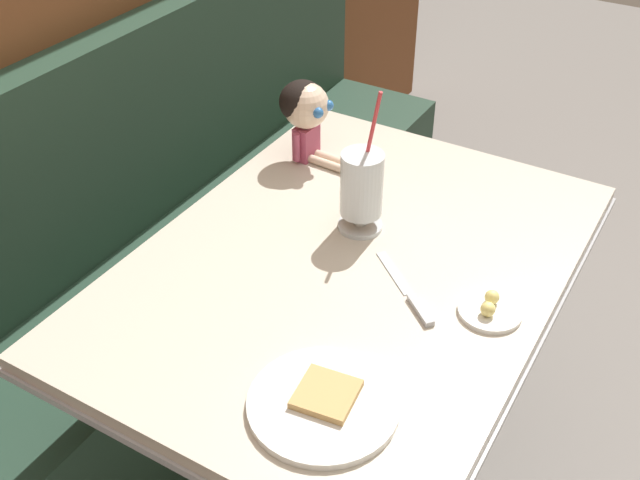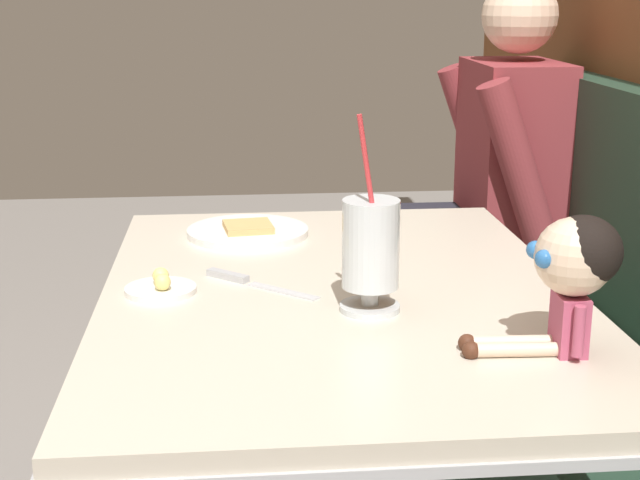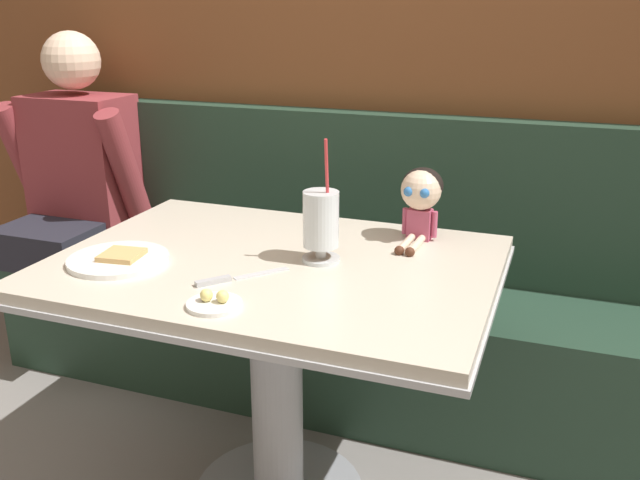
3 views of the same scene
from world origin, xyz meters
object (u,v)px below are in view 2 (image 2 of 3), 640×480
toast_plate (248,231)px  milkshake_glass (371,250)px  seated_doll (574,264)px  butter_saucer (161,287)px  butter_knife (243,280)px  diner_patron (498,163)px

toast_plate → milkshake_glass: 0.51m
seated_doll → butter_saucer: bearing=-118.0°
butter_saucer → butter_knife: (-0.04, 0.14, -0.00)m
milkshake_glass → diner_patron: diner_patron is taller
butter_saucer → diner_patron: bearing=140.4°
butter_saucer → diner_patron: (-1.06, 0.88, -0.01)m
toast_plate → milkshake_glass: (0.47, 0.18, 0.09)m
toast_plate → butter_knife: size_ratio=1.31×
butter_saucer → butter_knife: 0.14m
butter_knife → seated_doll: size_ratio=0.87×
butter_knife → milkshake_glass: bearing=51.0°
seated_doll → diner_patron: (-1.38, 0.29, -0.13)m
butter_knife → diner_patron: bearing=144.0°
seated_doll → butter_knife: bearing=-128.2°
diner_patron → butter_knife: bearing=-36.0°
toast_plate → seated_doll: seated_doll is taller
milkshake_glass → butter_saucer: 0.37m
butter_knife → diner_patron: diner_patron is taller
milkshake_glass → butter_knife: bearing=-129.0°
milkshake_glass → diner_patron: size_ratio=0.39×
seated_doll → milkshake_glass: bearing=-127.5°
butter_saucer → butter_knife: size_ratio=0.63×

